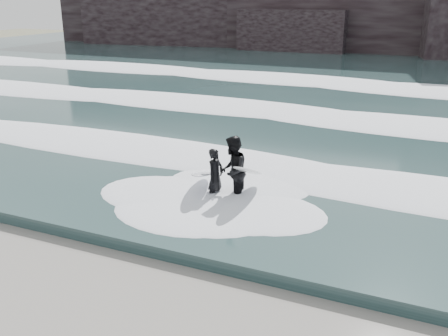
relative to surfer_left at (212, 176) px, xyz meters
The scene contains 6 objects.
sea 22.82m from the surfer_left, 90.80° to the left, with size 90.00×52.00×0.30m, color #263D3D.
foam_near 2.85m from the surfer_left, 96.50° to the left, with size 60.00×3.20×0.20m, color white.
foam_mid 9.82m from the surfer_left, 91.87° to the left, with size 60.00×4.00×0.24m, color white.
foam_far 18.81m from the surfer_left, 90.97° to the left, with size 60.00×4.80×0.30m, color white.
surfer_left is the anchor object (origin of this frame).
surfer_right 0.59m from the surfer_left, 15.83° to the left, with size 1.13×1.78×1.84m.
Camera 1 is at (5.52, -4.80, 5.19)m, focal length 40.00 mm.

